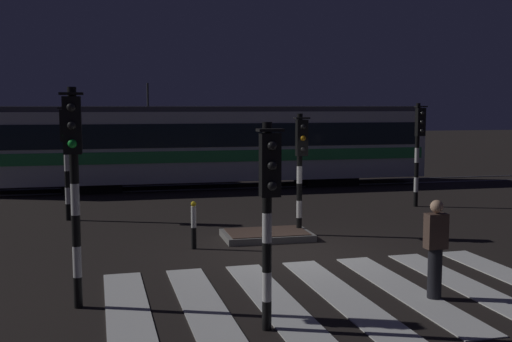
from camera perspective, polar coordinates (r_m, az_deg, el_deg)
The scene contains 13 objects.
ground_plane at distance 13.87m, azimuth 3.24°, elevation -7.64°, with size 120.00×120.00×0.00m, color black.
rail_near at distance 24.27m, azimuth -3.92°, elevation -1.67°, with size 80.00×0.12×0.03m, color #59595E.
rail_far at distance 25.67m, azimuth -4.42°, elevation -1.25°, with size 80.00×0.12×0.03m, color #59595E.
crosswalk_zebra at distance 10.97m, azimuth 7.96°, elevation -11.36°, with size 8.09×4.97×0.02m.
traffic_island at distance 15.36m, azimuth 1.00°, elevation -5.94°, with size 2.16×1.36×0.18m.
traffic_light_median_centre at distance 15.47m, azimuth 4.16°, elevation 1.42°, with size 0.36×0.42×3.09m.
traffic_light_corner_far_left at distance 18.21m, azimuth -17.19°, elevation 2.37°, with size 0.36×0.42×3.33m.
traffic_light_corner_far_right at distance 20.50m, azimuth 14.82°, elevation 2.90°, with size 0.36×0.42×3.36m.
traffic_light_corner_near_left at distance 10.15m, azimuth -16.51°, elevation 0.59°, with size 0.36×0.42×3.58m.
traffic_light_kerb_mid_left at distance 8.78m, azimuth 1.17°, elevation -2.27°, with size 0.36×0.42×3.06m.
tram at distance 24.82m, azimuth -3.91°, elevation 2.53°, with size 17.44×2.58×4.15m.
pedestrian_waiting_at_kerb at distance 10.93m, azimuth 16.27°, elevation -6.91°, with size 0.36×0.24×1.71m.
bollard_island_edge at distance 14.24m, azimuth -5.78°, elevation -5.00°, with size 0.12×0.12×1.11m.
Camera 1 is at (-3.79, -12.93, 3.29)m, focal length 43.24 mm.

